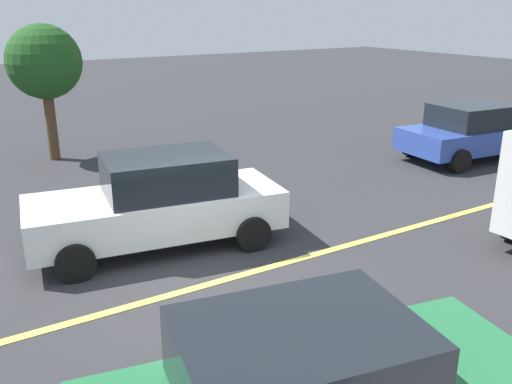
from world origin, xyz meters
The scene contains 5 objects.
ground_plane centered at (0.00, 0.00, 0.00)m, with size 80.00×80.00×0.00m, color #2D2D30.
lane_marking_centre centered at (3.00, 0.00, 0.01)m, with size 28.00×0.16×0.01m, color #E0D14C.
car_blue_mid_road centered at (10.12, 2.89, 0.80)m, with size 4.69×2.43×1.59m.
car_white_approaching centered at (0.02, 1.86, 0.85)m, with size 4.73×2.52×1.70m.
tree_left_verge centered at (-0.24, 9.17, 2.73)m, with size 2.04×2.04×3.78m.
Camera 1 is at (-3.47, -7.11, 4.20)m, focal length 38.98 mm.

